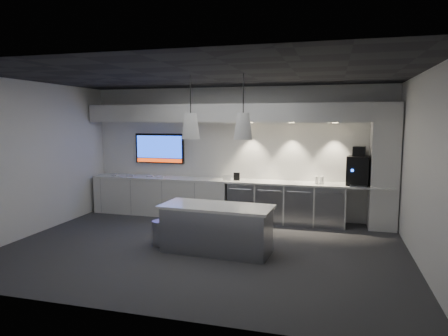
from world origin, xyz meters
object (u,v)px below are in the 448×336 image
(island, at_px, (217,228))
(coffee_machine, at_px, (358,169))
(wall_tv, at_px, (160,148))
(bin, at_px, (161,233))

(island, xyz_separation_m, coffee_machine, (2.41, 2.30, 0.82))
(wall_tv, height_order, bin, wall_tv)
(coffee_machine, bearing_deg, bin, -138.95)
(wall_tv, bearing_deg, island, -49.30)
(wall_tv, bearing_deg, bin, -65.68)
(wall_tv, distance_m, coffee_machine, 4.62)
(coffee_machine, bearing_deg, wall_tv, -174.48)
(bin, height_order, coffee_machine, coffee_machine)
(island, distance_m, coffee_machine, 3.43)
(wall_tv, relative_size, coffee_machine, 1.56)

